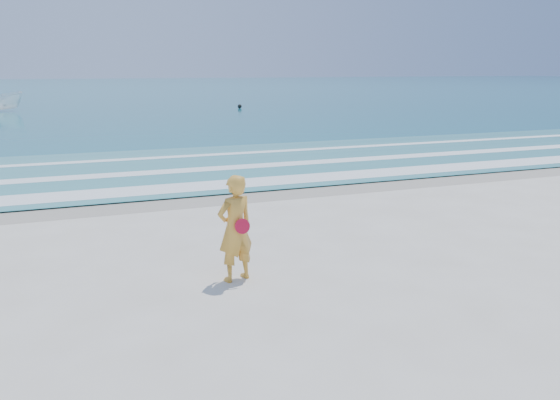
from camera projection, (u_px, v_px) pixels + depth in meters
name	position (u px, v px, depth m)	size (l,w,h in m)	color
ground	(370.00, 325.00, 8.09)	(400.00, 400.00, 0.00)	silver
wet_sand	(220.00, 196.00, 16.28)	(400.00, 2.40, 0.00)	#B2A893
ocean	(94.00, 88.00, 103.68)	(400.00, 190.00, 0.04)	#19727F
shallow	(187.00, 167.00, 20.82)	(400.00, 10.00, 0.01)	#59B7AD
foam_near	(209.00, 185.00, 17.45)	(400.00, 1.40, 0.01)	white
foam_mid	(191.00, 170.00, 20.09)	(400.00, 0.90, 0.01)	white
foam_far	(176.00, 157.00, 23.10)	(400.00, 0.60, 0.01)	white
buoy	(240.00, 106.00, 50.76)	(0.38, 0.38, 0.38)	black
woman	(235.00, 228.00, 9.61)	(0.81, 0.65, 1.92)	gold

